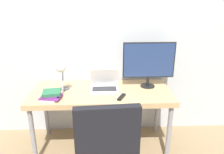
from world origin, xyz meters
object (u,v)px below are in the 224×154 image
at_px(desk_lamp, 61,70).
at_px(office_chair, 106,149).
at_px(laptop, 104,85).
at_px(monitor, 149,62).
at_px(book_stack, 51,95).

xyz_separation_m(desk_lamp, office_chair, (0.47, -0.74, -0.47)).
distance_m(laptop, monitor, 0.59).
height_order(monitor, book_stack, monitor).
relative_size(laptop, monitor, 0.54).
height_order(desk_lamp, office_chair, desk_lamp).
distance_m(laptop, office_chair, 0.87).
distance_m(monitor, desk_lamp, 1.01).
distance_m(monitor, book_stack, 1.17).
relative_size(monitor, office_chair, 0.60).
height_order(office_chair, book_stack, office_chair).
relative_size(desk_lamp, office_chair, 0.36).
xyz_separation_m(laptop, monitor, (0.53, 0.08, 0.26)).
height_order(laptop, book_stack, laptop).
xyz_separation_m(monitor, book_stack, (-1.10, -0.31, -0.26)).
bearing_deg(book_stack, office_chair, -46.19).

